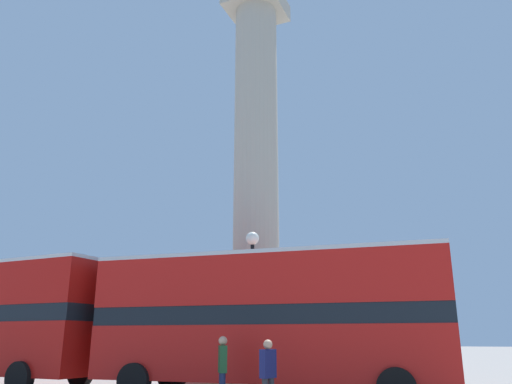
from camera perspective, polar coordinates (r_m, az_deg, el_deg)
The scene contains 7 objects.
ground_plane at distance 21.79m, azimuth -0.00°, elevation -20.83°, with size 200.00×200.00×0.00m, color gray.
monument_column at distance 22.33m, azimuth -0.00°, elevation -2.93°, with size 5.41×5.41×19.56m.
bus_b at distance 15.59m, azimuth 1.29°, elevation -14.04°, with size 10.81×3.52×4.20m.
equestrian_statue at distance 30.88m, azimuth -12.93°, elevation -15.55°, with size 3.77×3.35×6.36m.
street_lamp at distance 18.45m, azimuth -0.42°, elevation -10.90°, with size 0.49×0.49×5.52m.
pedestrian_near_lamp at distance 13.56m, azimuth -3.86°, elevation -19.32°, with size 0.40×0.48×1.75m.
pedestrian_by_plinth at distance 12.32m, azimuth 1.38°, elevation -19.95°, with size 0.29×0.47×1.66m.
Camera 1 is at (8.55, -19.97, 1.69)m, focal length 35.00 mm.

